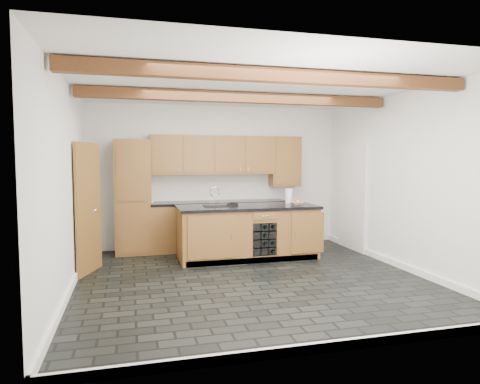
% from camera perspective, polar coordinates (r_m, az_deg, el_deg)
% --- Properties ---
extents(ground, '(5.00, 5.00, 0.00)m').
position_cam_1_polar(ground, '(6.40, 1.51, -11.45)').
color(ground, black).
rests_on(ground, ground).
extents(room_shell, '(5.01, 5.00, 5.00)m').
position_cam_1_polar(room_shell, '(6.65, -0.43, 2.49)').
color(room_shell, white).
rests_on(room_shell, ground).
extents(back_cabinetry, '(3.65, 0.62, 2.20)m').
position_cam_1_polar(back_cabinetry, '(8.29, -5.25, -0.93)').
color(back_cabinetry, brown).
rests_on(back_cabinetry, ground).
extents(island, '(2.48, 0.96, 0.93)m').
position_cam_1_polar(island, '(7.58, 1.07, -5.34)').
color(island, brown).
rests_on(island, ground).
extents(faucet, '(0.45, 0.40, 0.34)m').
position_cam_1_polar(faucet, '(7.43, -3.17, -1.65)').
color(faucet, black).
rests_on(faucet, island).
extents(kitchen_scale, '(0.20, 0.13, 0.06)m').
position_cam_1_polar(kitchen_scale, '(7.54, -0.99, -1.62)').
color(kitchen_scale, black).
rests_on(kitchen_scale, island).
extents(fruit_bowl, '(0.26, 0.26, 0.06)m').
position_cam_1_polar(fruit_bowl, '(7.69, 7.53, -1.52)').
color(fruit_bowl, white).
rests_on(fruit_bowl, island).
extents(fruit_cluster, '(0.16, 0.17, 0.07)m').
position_cam_1_polar(fruit_cluster, '(7.69, 7.53, -1.29)').
color(fruit_cluster, red).
rests_on(fruit_cluster, fruit_bowl).
extents(paper_towel, '(0.13, 0.13, 0.27)m').
position_cam_1_polar(paper_towel, '(7.92, 6.53, -0.56)').
color(paper_towel, white).
rests_on(paper_towel, island).
extents(mug, '(0.09, 0.09, 0.08)m').
position_cam_1_polar(mug, '(8.15, -11.63, -1.16)').
color(mug, white).
rests_on(mug, back_cabinetry).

